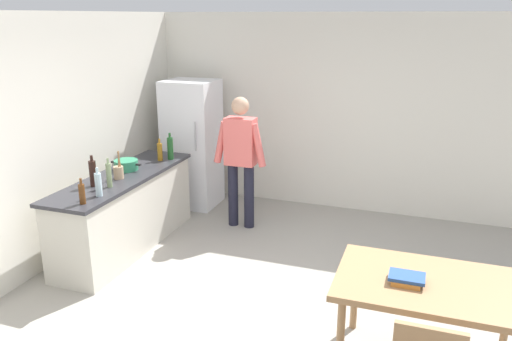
% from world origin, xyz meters
% --- Properties ---
extents(ground_plane, '(14.00, 14.00, 0.00)m').
position_xyz_m(ground_plane, '(0.00, 0.00, 0.00)').
color(ground_plane, '#9E998E').
extents(wall_back, '(6.40, 0.12, 2.70)m').
position_xyz_m(wall_back, '(0.00, 3.00, 1.35)').
color(wall_back, silver).
rests_on(wall_back, ground_plane).
extents(wall_left, '(0.12, 5.60, 2.70)m').
position_xyz_m(wall_left, '(-2.60, 0.20, 1.35)').
color(wall_left, silver).
rests_on(wall_left, ground_plane).
extents(kitchen_counter, '(0.64, 2.20, 0.90)m').
position_xyz_m(kitchen_counter, '(-2.00, 0.80, 0.45)').
color(kitchen_counter, beige).
rests_on(kitchen_counter, ground_plane).
extents(refrigerator, '(0.70, 0.67, 1.80)m').
position_xyz_m(refrigerator, '(-1.90, 2.40, 0.90)').
color(refrigerator, white).
rests_on(refrigerator, ground_plane).
extents(person, '(0.70, 0.22, 1.70)m').
position_xyz_m(person, '(-0.95, 1.85, 0.98)').
color(person, '#1E1E2D').
rests_on(person, ground_plane).
extents(dining_table, '(1.40, 0.90, 0.75)m').
position_xyz_m(dining_table, '(1.40, -0.30, 0.67)').
color(dining_table, '#9E754C').
rests_on(dining_table, ground_plane).
extents(cooking_pot, '(0.40, 0.28, 0.12)m').
position_xyz_m(cooking_pot, '(-2.08, 1.00, 0.96)').
color(cooking_pot, '#2D845B').
rests_on(cooking_pot, kitchen_counter).
extents(utensil_jar, '(0.11, 0.11, 0.32)m').
position_xyz_m(utensil_jar, '(-1.96, 0.68, 0.98)').
color(utensil_jar, tan).
rests_on(utensil_jar, kitchen_counter).
extents(bottle_water_clear, '(0.07, 0.07, 0.30)m').
position_xyz_m(bottle_water_clear, '(-1.82, 0.12, 1.03)').
color(bottle_water_clear, silver).
rests_on(bottle_water_clear, kitchen_counter).
extents(bottle_oil_amber, '(0.06, 0.06, 0.28)m').
position_xyz_m(bottle_oil_amber, '(-1.90, 1.49, 1.02)').
color(bottle_oil_amber, '#996619').
rests_on(bottle_oil_amber, kitchen_counter).
extents(bottle_wine_dark, '(0.08, 0.08, 0.34)m').
position_xyz_m(bottle_wine_dark, '(-2.07, 0.37, 1.05)').
color(bottle_wine_dark, black).
rests_on(bottle_wine_dark, kitchen_counter).
extents(bottle_beer_brown, '(0.06, 0.06, 0.26)m').
position_xyz_m(bottle_beer_brown, '(-1.84, -0.12, 1.01)').
color(bottle_beer_brown, '#5B3314').
rests_on(bottle_beer_brown, kitchen_counter).
extents(bottle_vinegar_tall, '(0.06, 0.06, 0.32)m').
position_xyz_m(bottle_vinegar_tall, '(-1.89, 0.40, 1.04)').
color(bottle_vinegar_tall, gray).
rests_on(bottle_vinegar_tall, kitchen_counter).
extents(bottle_wine_green, '(0.08, 0.08, 0.34)m').
position_xyz_m(bottle_wine_green, '(-1.80, 1.59, 1.05)').
color(bottle_wine_green, '#1E5123').
rests_on(bottle_wine_green, kitchen_counter).
extents(book_stack, '(0.26, 0.20, 0.06)m').
position_xyz_m(book_stack, '(1.22, -0.37, 0.78)').
color(book_stack, orange).
rests_on(book_stack, dining_table).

